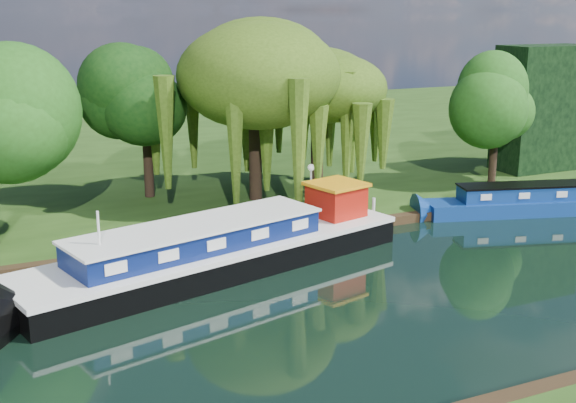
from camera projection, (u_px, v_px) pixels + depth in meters
name	position (u px, v px, depth m)	size (l,w,h in m)	color
ground	(418.00, 291.00, 28.05)	(120.00, 120.00, 0.00)	black
far_bank	(176.00, 143.00, 57.92)	(120.00, 52.00, 0.45)	#1E3A0F
dutch_barge	(221.00, 249.00, 30.16)	(17.75, 8.14, 3.66)	black
narrowboat	(535.00, 202.00, 38.75)	(12.11, 5.27, 1.75)	navy
red_dinghy	(96.00, 281.00, 29.13)	(2.50, 3.50, 0.72)	#9D150B
willow_left	(254.00, 76.00, 38.31)	(7.76, 7.76, 9.30)	black
willow_right	(318.00, 100.00, 40.03)	(6.00, 6.00, 7.31)	black
tree_far_mid	(145.00, 101.00, 39.22)	(4.74, 4.74, 7.75)	black
tree_far_right	(497.00, 106.00, 42.75)	(4.13, 4.13, 6.76)	black
conifer_hedge	(543.00, 108.00, 46.82)	(6.00, 3.00, 8.00)	black
lamppost	(311.00, 175.00, 36.87)	(0.36, 0.36, 2.56)	silver
mooring_posts	(311.00, 215.00, 35.00)	(19.16, 0.16, 1.00)	silver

